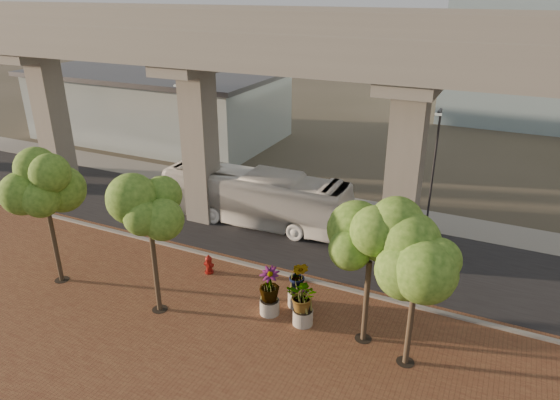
% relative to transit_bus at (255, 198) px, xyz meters
% --- Properties ---
extents(ground, '(160.00, 160.00, 0.00)m').
position_rel_transit_bus_xyz_m(ground, '(2.83, -2.83, -1.65)').
color(ground, '#3B372B').
rests_on(ground, ground).
extents(brick_plaza, '(70.00, 13.00, 0.06)m').
position_rel_transit_bus_xyz_m(brick_plaza, '(2.83, -10.83, -1.62)').
color(brick_plaza, brown).
rests_on(brick_plaza, ground).
extents(asphalt_road, '(90.00, 8.00, 0.04)m').
position_rel_transit_bus_xyz_m(asphalt_road, '(2.83, -0.83, -1.63)').
color(asphalt_road, black).
rests_on(asphalt_road, ground).
extents(curb_strip, '(70.00, 0.25, 0.16)m').
position_rel_transit_bus_xyz_m(curb_strip, '(2.83, -4.83, -1.57)').
color(curb_strip, gray).
rests_on(curb_strip, ground).
extents(far_sidewalk, '(90.00, 3.00, 0.06)m').
position_rel_transit_bus_xyz_m(far_sidewalk, '(2.83, 4.67, -1.62)').
color(far_sidewalk, gray).
rests_on(far_sidewalk, ground).
extents(transit_viaduct, '(72.00, 5.60, 12.40)m').
position_rel_transit_bus_xyz_m(transit_viaduct, '(2.83, -0.83, 5.64)').
color(transit_viaduct, gray).
rests_on(transit_viaduct, ground).
extents(station_pavilion, '(23.00, 13.00, 6.30)m').
position_rel_transit_bus_xyz_m(station_pavilion, '(-17.17, 13.17, 1.57)').
color(station_pavilion, '#A7BABF').
rests_on(station_pavilion, ground).
extents(transit_bus, '(11.88, 2.92, 3.30)m').
position_rel_transit_bus_xyz_m(transit_bus, '(0.00, 0.00, 0.00)').
color(transit_bus, silver).
rests_on(transit_bus, ground).
extents(fire_hydrant, '(0.49, 0.44, 0.99)m').
position_rel_transit_bus_xyz_m(fire_hydrant, '(0.65, -6.28, -1.12)').
color(fire_hydrant, maroon).
rests_on(fire_hydrant, ground).
extents(planter_front, '(1.94, 1.94, 2.14)m').
position_rel_transit_bus_xyz_m(planter_front, '(6.53, -8.08, -0.29)').
color(planter_front, gray).
rests_on(planter_front, ground).
extents(planter_right, '(2.13, 2.13, 2.27)m').
position_rel_transit_bus_xyz_m(planter_right, '(4.92, -8.02, -0.22)').
color(planter_right, gray).
rests_on(planter_right, ground).
extents(planter_left, '(2.11, 2.11, 2.32)m').
position_rel_transit_bus_xyz_m(planter_left, '(5.83, -6.94, -0.18)').
color(planter_left, gray).
rests_on(planter_left, ground).
extents(street_tree_far_west, '(3.82, 3.82, 6.90)m').
position_rel_transit_bus_xyz_m(street_tree_far_west, '(-5.54, -9.96, 3.54)').
color(street_tree_far_west, '#4F3E2D').
rests_on(street_tree_far_west, ground).
extents(street_tree_near_west, '(3.37, 3.37, 6.41)m').
position_rel_transit_bus_xyz_m(street_tree_near_west, '(0.35, -9.88, 3.25)').
color(street_tree_near_west, '#4F3E2D').
rests_on(street_tree_near_west, ground).
extents(street_tree_near_east, '(3.67, 3.67, 6.38)m').
position_rel_transit_bus_xyz_m(street_tree_near_east, '(9.17, -7.96, 3.10)').
color(street_tree_near_east, '#4F3E2D').
rests_on(street_tree_near_east, ground).
extents(street_tree_far_east, '(3.51, 3.51, 6.31)m').
position_rel_transit_bus_xyz_m(street_tree_far_east, '(11.04, -8.61, 3.10)').
color(street_tree_far_east, '#4F3E2D').
rests_on(street_tree_far_east, ground).
extents(streetlamp_west, '(0.38, 1.10, 7.61)m').
position_rel_transit_bus_xyz_m(streetlamp_west, '(-6.70, 2.93, 2.79)').
color(streetlamp_west, '#2E2E33').
rests_on(streetlamp_west, ground).
extents(streetlamp_east, '(0.35, 1.04, 7.16)m').
position_rel_transit_bus_xyz_m(streetlamp_east, '(9.58, 3.92, 2.53)').
color(streetlamp_east, '#2C2C31').
rests_on(streetlamp_east, ground).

